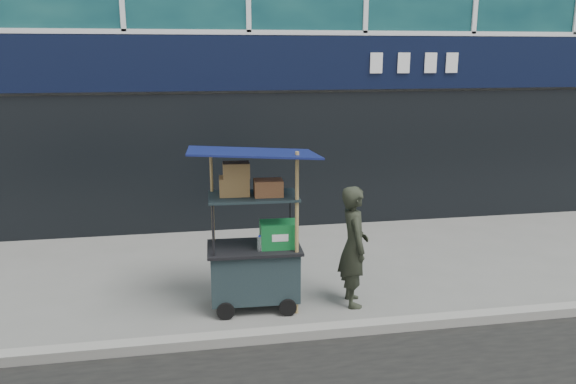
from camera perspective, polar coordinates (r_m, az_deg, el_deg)
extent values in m
plane|color=slate|center=(6.57, 0.27, -13.84)|extent=(80.00, 80.00, 0.00)
cube|color=gray|center=(6.37, 0.61, -14.18)|extent=(80.00, 0.18, 0.12)
cube|color=black|center=(9.64, -3.93, 12.91)|extent=(15.68, 0.06, 0.90)
cube|color=black|center=(9.86, -3.80, 2.99)|extent=(15.68, 0.04, 2.40)
cube|color=#19252B|center=(6.97, -3.43, -8.19)|extent=(1.08, 0.66, 0.62)
cylinder|color=black|center=(6.79, -6.35, -11.96)|extent=(0.21, 0.05, 0.21)
cylinder|color=black|center=(6.84, -0.02, -11.67)|extent=(0.21, 0.05, 0.21)
cube|color=black|center=(6.85, -3.47, -5.66)|extent=(1.15, 0.73, 0.04)
cylinder|color=black|center=(6.49, -7.61, -3.99)|extent=(0.03, 0.03, 0.66)
cylinder|color=black|center=(6.56, 0.90, -3.67)|extent=(0.03, 0.03, 0.66)
cylinder|color=black|center=(6.99, -7.64, -2.67)|extent=(0.03, 0.03, 0.66)
cylinder|color=black|center=(7.06, 0.26, -2.39)|extent=(0.03, 0.03, 0.66)
cube|color=#19252B|center=(6.67, -3.55, -0.45)|extent=(1.08, 0.66, 0.03)
cylinder|color=olive|center=(6.58, 0.90, -4.40)|extent=(0.05, 0.05, 1.98)
cylinder|color=olive|center=(7.03, -7.61, -3.70)|extent=(0.04, 0.04, 1.89)
cube|color=#0C1347|center=(6.56, -3.62, 4.04)|extent=(1.53, 1.12, 0.17)
cube|color=#0F6128|center=(6.78, -0.96, -4.32)|extent=(0.45, 0.33, 0.31)
cylinder|color=silver|center=(6.66, -2.91, -5.29)|extent=(0.06, 0.06, 0.18)
cylinder|color=#182CB9|center=(6.63, -2.92, -4.50)|extent=(0.03, 0.03, 0.02)
cube|color=olive|center=(6.67, -5.48, 0.61)|extent=(0.36, 0.28, 0.22)
cube|color=olive|center=(6.61, -2.01, 0.44)|extent=(0.34, 0.26, 0.19)
cube|color=olive|center=(6.61, -5.29, 2.26)|extent=(0.32, 0.24, 0.18)
imported|color=#262A1F|center=(6.97, 6.69, -5.48)|extent=(0.39, 0.57, 1.51)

